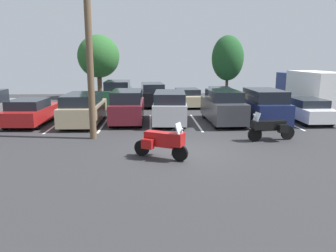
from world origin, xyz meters
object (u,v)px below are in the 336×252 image
motorcycle_touring (163,141)px  box_truck (310,88)px  car_maroon (127,106)px  car_red (31,112)px  car_navy (263,106)px  car_tan (83,109)px  car_far_green (118,93)px  car_silver (170,107)px  motorcycle_second (270,127)px  car_white (305,110)px  utility_pole (89,44)px  car_far_black (152,94)px  car_far_blue (219,96)px  car_far_champagne (187,97)px  car_charcoal (223,107)px

motorcycle_touring → box_truck: 17.30m
motorcycle_touring → car_maroon: size_ratio=0.47×
car_red → car_navy: bearing=-0.9°
motorcycle_touring → car_tan: size_ratio=0.42×
car_navy → car_far_green: size_ratio=0.98×
car_maroon → car_silver: 2.49m
motorcycle_second → car_white: size_ratio=0.48×
utility_pole → motorcycle_touring: bearing=-46.5°
car_far_green → car_far_black: car_far_green is taller
motorcycle_second → car_far_blue: size_ratio=0.49×
motorcycle_second → car_far_champagne: size_ratio=0.48×
box_truck → utility_pole: 17.83m
motorcycle_touring → car_red: car_red is taller
motorcycle_second → utility_pole: (-8.21, 0.84, 3.73)m
car_red → car_white: bearing=0.8°
car_red → car_navy: (13.45, -0.21, 0.25)m
car_silver → car_charcoal: bearing=-1.9°
car_tan → car_navy: 10.46m
car_far_blue → utility_pole: 14.10m
car_navy → utility_pole: utility_pole is taller
motorcycle_touring → car_charcoal: 7.80m
motorcycle_second → utility_pole: 9.06m
motorcycle_second → car_maroon: (-6.85, 4.69, 0.32)m
motorcycle_touring → utility_pole: utility_pole is taller
motorcycle_second → box_truck: size_ratio=0.33×
motorcycle_touring → car_red: bearing=136.3°
car_red → utility_pole: size_ratio=0.53×
motorcycle_second → car_far_green: (-8.04, 11.61, 0.36)m
motorcycle_second → motorcycle_touring: bearing=-153.6°
car_far_green → car_far_blue: 8.10m
car_white → car_far_blue: size_ratio=1.02×
car_white → motorcycle_second: bearing=-129.5°
car_far_black → motorcycle_touring: bearing=-88.8°
motorcycle_second → car_charcoal: size_ratio=0.50×
car_white → box_truck: size_ratio=0.68×
car_red → box_truck: (19.04, 5.70, 0.77)m
car_silver → car_far_blue: size_ratio=1.00×
car_tan → box_truck: size_ratio=0.69×
car_far_blue → car_white: bearing=-61.3°
car_tan → car_navy: (10.46, -0.13, 0.09)m
car_red → car_far_green: (4.29, 7.14, 0.27)m
car_far_champagne → car_maroon: bearing=-122.5°
car_white → car_far_black: size_ratio=1.02×
car_red → car_white: car_red is taller
car_charcoal → car_far_champagne: size_ratio=0.96×
car_far_green → car_white: bearing=-30.1°
car_far_black → car_maroon: bearing=-102.4°
car_charcoal → car_navy: size_ratio=1.05×
car_silver → car_white: car_silver is taller
car_far_black → car_far_champagne: (2.70, -0.24, -0.22)m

